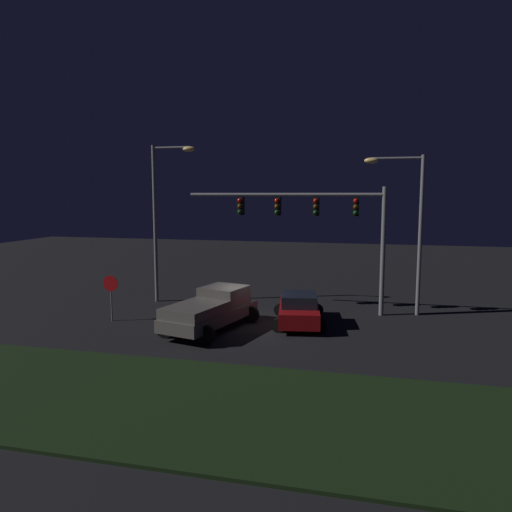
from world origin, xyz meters
The scene contains 8 objects.
ground_plane centered at (0.00, 0.00, 0.00)m, with size 80.00×80.00×0.00m, color black.
grass_median centered at (0.00, -9.28, 0.05)m, with size 25.74×6.83×0.10m, color black.
pickup_truck centered at (-1.21, -1.37, 1.00)m, with size 3.75×5.73×1.80m.
car_sedan centered at (2.50, 0.39, 0.74)m, with size 2.94×4.63×1.51m.
traffic_signal_gantry centered at (2.94, 3.11, 5.03)m, with size 10.32×0.56×6.50m.
street_lamp_left centered at (-5.75, 3.48, 5.49)m, with size 2.56×0.44×8.82m.
street_lamp_right centered at (7.48, 3.64, 5.11)m, with size 2.95×0.44×8.05m.
stop_sign centered at (-6.44, -1.14, 1.56)m, with size 0.76×0.08×2.23m.
Camera 1 is at (5.90, -22.06, 6.12)m, focal length 34.37 mm.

